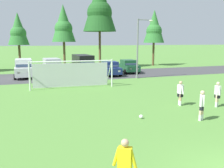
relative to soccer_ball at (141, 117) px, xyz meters
name	(u,v)px	position (x,y,z in m)	size (l,w,h in m)	color
ground_plane	(106,90)	(0.46, 8.14, -0.11)	(400.00, 400.00, 0.00)	#518438
parking_lot_strip	(82,75)	(0.46, 18.11, -0.11)	(52.00, 8.40, 0.01)	#3D3D3F
soccer_ball	(141,117)	(0.00, 0.00, 0.00)	(0.22, 0.22, 0.22)	white
soccer_goal	(71,73)	(-2.02, 10.75, 1.18)	(7.51, 2.31, 2.57)	white
referee	(125,167)	(-3.39, -6.11, 0.71)	(0.61, 0.55, 1.64)	tan
player_striker_near	(180,93)	(3.67, 1.78, 0.71)	(0.29, 0.75, 1.64)	tan
player_defender_far	(202,105)	(2.94, -1.30, 0.71)	(0.59, 0.57, 1.64)	beige
player_winger_left	(217,94)	(5.76, 0.72, 0.71)	(0.37, 0.72, 1.64)	beige
parked_car_slot_far_left	(24,68)	(-6.27, 18.41, 1.00)	(2.15, 4.61, 2.16)	silver
parked_car_slot_left	(52,67)	(-3.08, 18.15, 1.00)	(2.36, 4.71, 2.16)	#B2B2BC
parked_car_slot_center_left	(83,65)	(0.64, 18.08, 1.23)	(2.37, 4.89, 2.52)	black
parked_car_slot_center	(110,68)	(3.83, 17.08, 0.77)	(2.17, 4.27, 1.72)	navy
parked_car_slot_center_right	(128,66)	(6.98, 18.78, 0.77)	(2.19, 4.28, 1.72)	#194C2D
tree_mid_left	(18,30)	(-6.97, 30.09, 5.79)	(3.22, 3.22, 8.60)	brown
tree_center_back	(63,24)	(-0.28, 27.64, 6.60)	(3.66, 3.66, 9.76)	brown
tree_mid_right	(100,7)	(5.04, 25.90, 9.25)	(5.10, 5.10, 13.60)	brown
tree_right_edge	(154,28)	(14.75, 26.43, 6.32)	(3.51, 3.51, 9.36)	brown
street_lamp	(139,48)	(6.18, 13.79, 3.34)	(2.00, 0.32, 6.64)	slate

